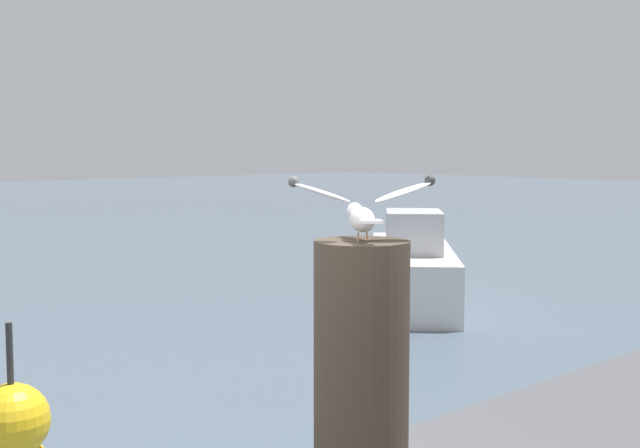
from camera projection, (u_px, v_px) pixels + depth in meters
name	position (u px, v px, depth m)	size (l,w,h in m)	color
mooring_post	(361.00, 374.00, 3.39)	(0.39, 0.39, 1.09)	#382D23
seagull	(362.00, 209.00, 3.34)	(0.55, 0.40, 0.26)	tan
boat_white	(410.00, 265.00, 14.70)	(4.94, 4.82, 1.68)	silver
channel_buoy	(13.00, 435.00, 6.22)	(0.56, 0.56, 1.33)	yellow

